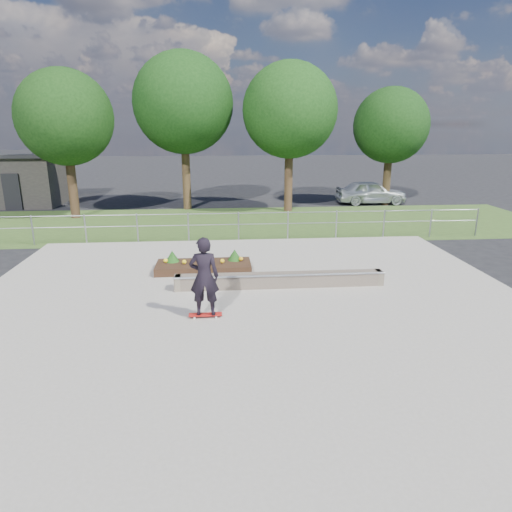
{
  "coord_description": "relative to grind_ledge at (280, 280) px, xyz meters",
  "views": [
    {
      "loc": [
        -0.8,
        -10.41,
        4.56
      ],
      "look_at": [
        0.2,
        1.5,
        1.1
      ],
      "focal_mm": 32.0,
      "sensor_mm": 36.0,
      "label": 1
    }
  ],
  "objects": [
    {
      "name": "parked_car",
      "position": [
        7.32,
        14.05,
        0.43
      ],
      "size": [
        4.09,
        1.66,
        1.39
      ],
      "primitive_type": "imported",
      "rotation": [
        0.0,
        0.0,
        1.57
      ],
      "color": "#ACB2B6",
      "rests_on": "ground"
    },
    {
      "name": "planter_bed",
      "position": [
        -2.23,
        1.76,
        -0.02
      ],
      "size": [
        3.0,
        1.2,
        0.61
      ],
      "color": "black",
      "rests_on": "concrete_slab"
    },
    {
      "name": "concrete_slab",
      "position": [
        -0.92,
        -1.86,
        -0.23
      ],
      "size": [
        15.0,
        15.0,
        0.06
      ],
      "primitive_type": "cube",
      "color": "gray",
      "rests_on": "ground"
    },
    {
      "name": "tree_far_right",
      "position": [
        8.08,
        13.64,
        4.21
      ],
      "size": [
        4.2,
        4.2,
        6.6
      ],
      "color": "black",
      "rests_on": "ground"
    },
    {
      "name": "tree_far_left",
      "position": [
        -8.92,
        11.14,
        4.59
      ],
      "size": [
        4.55,
        4.55,
        7.15
      ],
      "color": "#301F13",
      "rests_on": "ground"
    },
    {
      "name": "skateboarder",
      "position": [
        -2.09,
        -2.0,
        0.83
      ],
      "size": [
        0.8,
        0.48,
        2.0
      ],
      "color": "silver",
      "rests_on": "concrete_slab"
    },
    {
      "name": "fence",
      "position": [
        -0.92,
        5.64,
        0.51
      ],
      "size": [
        20.06,
        0.06,
        1.2
      ],
      "color": "#95989D",
      "rests_on": "ground"
    },
    {
      "name": "grind_ledge",
      "position": [
        0.0,
        0.0,
        0.0
      ],
      "size": [
        6.0,
        0.44,
        0.43
      ],
      "color": "brown",
      "rests_on": "concrete_slab"
    },
    {
      "name": "grass_verge",
      "position": [
        -0.92,
        9.14,
        -0.25
      ],
      "size": [
        30.0,
        8.0,
        0.02
      ],
      "primitive_type": "cube",
      "color": "#304A1D",
      "rests_on": "ground"
    },
    {
      "name": "tree_mid_right",
      "position": [
        2.08,
        12.14,
        4.97
      ],
      "size": [
        4.9,
        4.9,
        7.7
      ],
      "color": "#352215",
      "rests_on": "ground"
    },
    {
      "name": "tree_mid_left",
      "position": [
        -3.42,
        13.14,
        5.34
      ],
      "size": [
        5.25,
        5.25,
        8.25
      ],
      "color": "#362515",
      "rests_on": "ground"
    },
    {
      "name": "ground",
      "position": [
        -0.92,
        -1.86,
        -0.26
      ],
      "size": [
        120.0,
        120.0,
        0.0
      ],
      "primitive_type": "plane",
      "color": "black",
      "rests_on": "ground"
    }
  ]
}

